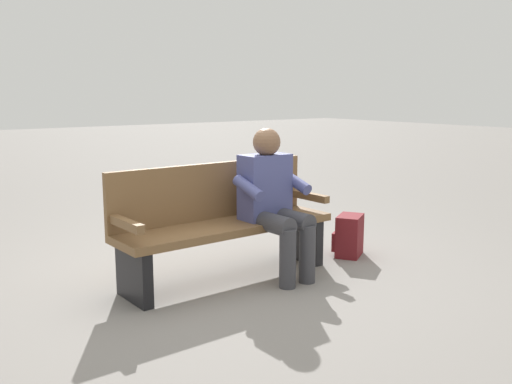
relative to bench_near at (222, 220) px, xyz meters
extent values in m
plane|color=gray|center=(0.00, 0.07, -0.46)|extent=(40.00, 40.00, 0.00)
cube|color=brown|center=(0.00, 0.07, -0.04)|extent=(1.81, 0.52, 0.06)
cube|color=brown|center=(0.00, -0.14, 0.22)|extent=(1.80, 0.09, 0.45)
cube|color=brown|center=(-0.85, 0.05, 0.11)|extent=(0.07, 0.48, 0.06)
cube|color=brown|center=(0.85, 0.09, 0.11)|extent=(0.07, 0.48, 0.06)
cube|color=black|center=(-0.80, 0.05, -0.26)|extent=(0.09, 0.43, 0.39)
cube|color=black|center=(0.80, 0.09, -0.26)|extent=(0.09, 0.43, 0.39)
cube|color=#474C84|center=(-0.34, 0.11, 0.25)|extent=(0.41, 0.23, 0.52)
sphere|color=brown|center=(-0.34, 0.13, 0.61)|extent=(0.22, 0.22, 0.22)
cylinder|color=#38383D|center=(-0.44, 0.32, 0.01)|extent=(0.16, 0.42, 0.15)
cylinder|color=#38383D|center=(-0.24, 0.33, 0.01)|extent=(0.16, 0.42, 0.15)
cylinder|color=#38383D|center=(-0.45, 0.51, -0.23)|extent=(0.13, 0.13, 0.45)
cylinder|color=#38383D|center=(-0.25, 0.51, -0.23)|extent=(0.13, 0.13, 0.45)
cylinder|color=#474C84|center=(-0.58, 0.21, 0.28)|extent=(0.10, 0.32, 0.18)
cylinder|color=#474C84|center=(-0.10, 0.22, 0.28)|extent=(0.10, 0.32, 0.18)
cube|color=maroon|center=(-1.24, 0.19, -0.27)|extent=(0.35, 0.32, 0.37)
cube|color=maroon|center=(-1.18, 0.09, -0.33)|extent=(0.20, 0.14, 0.17)
camera|label=1|loc=(2.38, 3.66, 1.00)|focal=39.78mm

